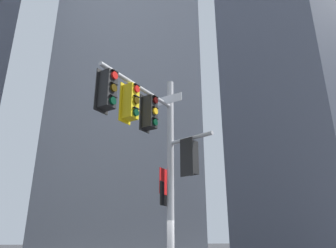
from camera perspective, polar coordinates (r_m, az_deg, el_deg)
building_mid_block at (r=41.56m, az=-7.78°, el=8.94°), size 15.78×15.78×43.82m
signal_pole_assembly at (r=8.97m, az=-2.13°, el=-4.07°), size 3.36×2.88×7.07m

